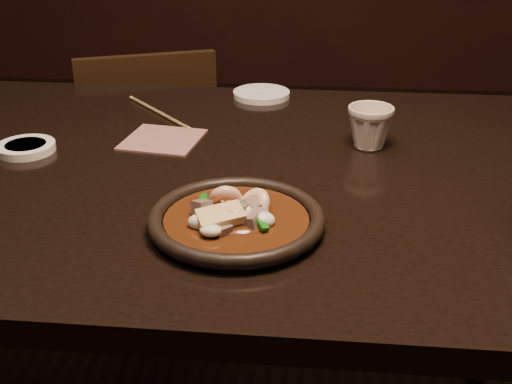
# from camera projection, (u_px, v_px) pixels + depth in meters

# --- Properties ---
(table) EXTENTS (1.60, 0.90, 0.75)m
(table) POSITION_uv_depth(u_px,v_px,m) (159.00, 201.00, 1.14)
(table) COLOR black
(table) RESTS_ON floor
(chair) EXTENTS (0.49, 0.49, 0.79)m
(chair) POSITION_uv_depth(u_px,v_px,m) (150.00, 170.00, 1.86)
(chair) COLOR black
(chair) RESTS_ON floor
(plate) EXTENTS (0.25, 0.25, 0.03)m
(plate) POSITION_uv_depth(u_px,v_px,m) (236.00, 220.00, 0.89)
(plate) COLOR black
(plate) RESTS_ON table
(stirfry) EXTENTS (0.12, 0.13, 0.05)m
(stirfry) POSITION_uv_depth(u_px,v_px,m) (235.00, 217.00, 0.89)
(stirfry) COLOR #3A1A0A
(stirfry) RESTS_ON plate
(soy_dish) EXTENTS (0.10, 0.10, 0.01)m
(soy_dish) POSITION_uv_depth(u_px,v_px,m) (26.00, 148.00, 1.15)
(soy_dish) COLOR white
(soy_dish) RESTS_ON table
(saucer_right) EXTENTS (0.13, 0.13, 0.01)m
(saucer_right) POSITION_uv_depth(u_px,v_px,m) (261.00, 94.00, 1.44)
(saucer_right) COLOR white
(saucer_right) RESTS_ON table
(tea_cup) EXTENTS (0.10, 0.10, 0.08)m
(tea_cup) POSITION_uv_depth(u_px,v_px,m) (370.00, 126.00, 1.15)
(tea_cup) COLOR beige
(tea_cup) RESTS_ON table
(chopsticks) EXTENTS (0.18, 0.19, 0.01)m
(chopsticks) POSITION_uv_depth(u_px,v_px,m) (159.00, 112.00, 1.33)
(chopsticks) COLOR tan
(chopsticks) RESTS_ON table
(napkin) EXTENTS (0.15, 0.15, 0.00)m
(napkin) POSITION_uv_depth(u_px,v_px,m) (163.00, 140.00, 1.20)
(napkin) COLOR #945C5B
(napkin) RESTS_ON table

